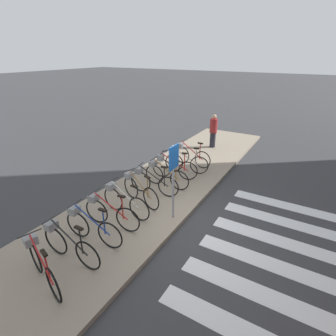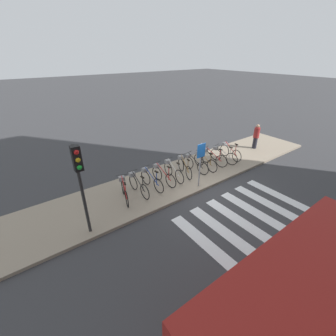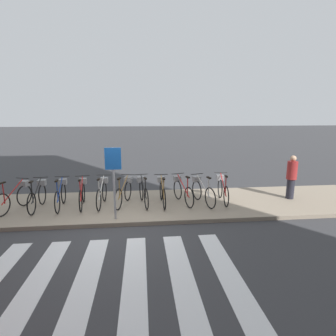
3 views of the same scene
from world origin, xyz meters
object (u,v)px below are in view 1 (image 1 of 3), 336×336
at_px(parked_bicycle_5, 138,189).
at_px(pedestrian, 213,130).
at_px(parked_bicycle_4, 123,200).
at_px(parked_bicycle_9, 184,161).
at_px(parked_bicycle_2, 90,225).
at_px(sign_post, 173,170).
at_px(parked_bicycle_8, 172,167).
at_px(parked_bicycle_1, 67,243).
at_px(parked_bicycle_7, 164,174).
at_px(parked_bicycle_3, 108,211).
at_px(parked_bicycle_0, 41,263).
at_px(parked_bicycle_10, 190,154).
at_px(parked_bicycle_6, 151,181).

xyz_separation_m(parked_bicycle_5, pedestrian, (5.77, -0.01, 0.36)).
bearing_deg(parked_bicycle_4, parked_bicycle_9, -2.72).
distance_m(parked_bicycle_2, sign_post, 2.36).
relative_size(parked_bicycle_2, parked_bicycle_8, 1.03).
bearing_deg(parked_bicycle_9, parked_bicycle_5, 176.32).
relative_size(parked_bicycle_1, sign_post, 0.79).
bearing_deg(parked_bicycle_7, parked_bicycle_3, 178.67).
bearing_deg(parked_bicycle_9, parked_bicycle_0, -179.83).
bearing_deg(parked_bicycle_10, parked_bicycle_7, -177.90).
bearing_deg(parked_bicycle_2, parked_bicycle_7, -0.56).
distance_m(parked_bicycle_0, parked_bicycle_7, 4.56).
bearing_deg(parked_bicycle_2, parked_bicycle_9, -1.00).
bearing_deg(parked_bicycle_6, parked_bicycle_8, -0.02).
bearing_deg(parked_bicycle_2, pedestrian, 0.58).
height_order(parked_bicycle_7, sign_post, sign_post).
relative_size(parked_bicycle_5, parked_bicycle_6, 0.98).
bearing_deg(parked_bicycle_3, parked_bicycle_7, -1.33).
relative_size(parked_bicycle_1, parked_bicycle_5, 1.03).
height_order(parked_bicycle_0, parked_bicycle_6, same).
xyz_separation_m(parked_bicycle_2, parked_bicycle_9, (4.55, -0.08, 0.00)).
distance_m(parked_bicycle_5, parked_bicycle_8, 1.91).
height_order(parked_bicycle_6, parked_bicycle_8, same).
bearing_deg(parked_bicycle_1, parked_bicycle_9, -0.31).
relative_size(parked_bicycle_0, parked_bicycle_4, 0.96).
distance_m(parked_bicycle_2, parked_bicycle_3, 0.65).
bearing_deg(parked_bicycle_6, pedestrian, 0.36).
bearing_deg(sign_post, parked_bicycle_1, 155.54).
relative_size(parked_bicycle_3, parked_bicycle_10, 1.00).
xyz_separation_m(parked_bicycle_2, parked_bicycle_4, (1.28, 0.08, 0.00)).
distance_m(parked_bicycle_1, parked_bicycle_8, 4.58).
xyz_separation_m(parked_bicycle_6, parked_bicycle_9, (1.95, -0.13, 0.00)).
height_order(parked_bicycle_2, parked_bicycle_10, same).
bearing_deg(parked_bicycle_5, parked_bicycle_10, -0.72).
height_order(parked_bicycle_3, pedestrian, pedestrian).
bearing_deg(parked_bicycle_7, parked_bicycle_4, 176.84).
height_order(parked_bicycle_1, parked_bicycle_8, same).
distance_m(parked_bicycle_1, parked_bicycle_7, 3.91).
xyz_separation_m(parked_bicycle_0, parked_bicycle_10, (6.63, 0.14, 0.00)).
bearing_deg(pedestrian, parked_bicycle_1, -179.12).
bearing_deg(parked_bicycle_10, parked_bicycle_1, -179.09).
height_order(parked_bicycle_0, parked_bicycle_8, same).
xyz_separation_m(parked_bicycle_10, sign_post, (-3.49, -1.23, 0.96)).
relative_size(parked_bicycle_5, parked_bicycle_10, 0.97).
distance_m(parked_bicycle_1, sign_post, 2.89).
bearing_deg(parked_bicycle_6, parked_bicycle_10, -0.07).
height_order(parked_bicycle_9, pedestrian, pedestrian).
bearing_deg(parked_bicycle_4, parked_bicycle_5, 0.73).
bearing_deg(parked_bicycle_9, parked_bicycle_10, 9.47).
relative_size(parked_bicycle_6, parked_bicycle_10, 0.99).
height_order(parked_bicycle_3, parked_bicycle_6, same).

